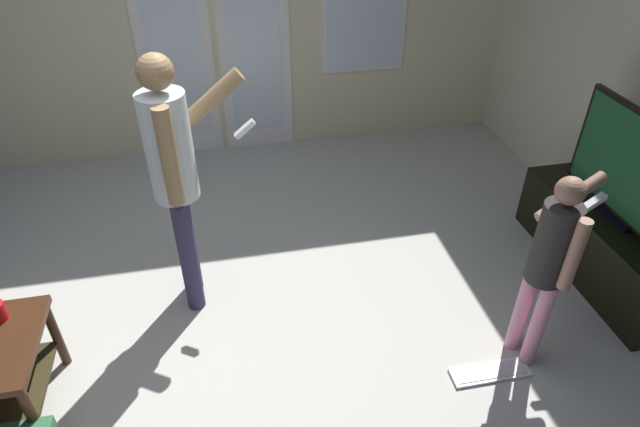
{
  "coord_description": "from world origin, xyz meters",
  "views": [
    {
      "loc": [
        0.24,
        -2.2,
        2.43
      ],
      "look_at": [
        0.69,
        -0.04,
        0.86
      ],
      "focal_mm": 30.14,
      "sensor_mm": 36.0,
      "label": 1
    }
  ],
  "objects": [
    {
      "name": "person_adult",
      "position": [
        -0.02,
        0.41,
        0.95
      ],
      "size": [
        0.61,
        0.45,
        1.58
      ],
      "color": "#352E50",
      "rests_on": "ground_plane"
    },
    {
      "name": "ground_plane",
      "position": [
        0.0,
        0.0,
        -0.01
      ],
      "size": [
        5.9,
        4.91,
        0.02
      ],
      "primitive_type": "cube",
      "color": "#BAB7AD"
    },
    {
      "name": "person_child",
      "position": [
        1.78,
        -0.44,
        0.71
      ],
      "size": [
        0.5,
        0.39,
        1.18
      ],
      "color": "pink",
      "rests_on": "ground_plane"
    },
    {
      "name": "loose_keyboard",
      "position": [
        1.54,
        -0.54,
        0.01
      ],
      "size": [
        0.44,
        0.14,
        0.02
      ],
      "color": "white",
      "rests_on": "ground_plane"
    },
    {
      "name": "wall_back_with_doors",
      "position": [
        0.06,
        2.42,
        1.32
      ],
      "size": [
        5.9,
        0.09,
        2.71
      ],
      "color": "beige",
      "rests_on": "ground_plane"
    },
    {
      "name": "flat_screen_tv",
      "position": [
        2.6,
        0.11,
        0.8
      ],
      "size": [
        0.08,
        0.96,
        0.7
      ],
      "color": "black",
      "rests_on": "tv_stand"
    },
    {
      "name": "tv_stand",
      "position": [
        2.6,
        0.1,
        0.22
      ],
      "size": [
        0.4,
        1.35,
        0.45
      ],
      "color": "black",
      "rests_on": "ground_plane"
    }
  ]
}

